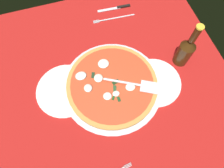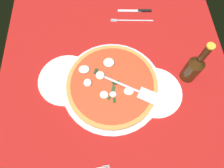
{
  "view_description": "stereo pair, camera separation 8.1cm",
  "coord_description": "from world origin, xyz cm",
  "px_view_note": "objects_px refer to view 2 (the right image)",
  "views": [
    {
      "loc": [
        11.27,
        34.77,
        75.93
      ],
      "look_at": [
        1.59,
        3.75,
        1.99
      ],
      "focal_mm": 31.08,
      "sensor_mm": 36.0,
      "label": 1
    },
    {
      "loc": [
        3.33,
        36.2,
        75.93
      ],
      "look_at": [
        1.59,
        3.75,
        1.99
      ],
      "focal_mm": 31.08,
      "sensor_mm": 36.0,
      "label": 2
    }
  ],
  "objects_px": {
    "dinner_plate_left": "(155,92)",
    "dinner_plate_right": "(66,79)",
    "place_setting_near": "(135,16)",
    "pizza_server": "(134,90)",
    "pizza": "(112,84)",
    "beer_bottle": "(194,67)"
  },
  "relations": [
    {
      "from": "dinner_plate_right",
      "to": "pizza_server",
      "type": "height_order",
      "value": "pizza_server"
    },
    {
      "from": "dinner_plate_left",
      "to": "place_setting_near",
      "type": "bearing_deg",
      "value": -84.36
    },
    {
      "from": "dinner_plate_right",
      "to": "place_setting_near",
      "type": "relative_size",
      "value": 1.14
    },
    {
      "from": "pizza",
      "to": "beer_bottle",
      "type": "xyz_separation_m",
      "value": [
        -0.33,
        -0.03,
        0.07
      ]
    },
    {
      "from": "dinner_plate_left",
      "to": "dinner_plate_right",
      "type": "xyz_separation_m",
      "value": [
        0.37,
        -0.08,
        0.0
      ]
    },
    {
      "from": "dinner_plate_right",
      "to": "place_setting_near",
      "type": "bearing_deg",
      "value": -134.43
    },
    {
      "from": "pizza",
      "to": "beer_bottle",
      "type": "height_order",
      "value": "beer_bottle"
    },
    {
      "from": "pizza",
      "to": "dinner_plate_right",
      "type": "bearing_deg",
      "value": -11.02
    },
    {
      "from": "dinner_plate_right",
      "to": "dinner_plate_left",
      "type": "bearing_deg",
      "value": 168.08
    },
    {
      "from": "dinner_plate_left",
      "to": "dinner_plate_right",
      "type": "height_order",
      "value": "same"
    },
    {
      "from": "place_setting_near",
      "to": "beer_bottle",
      "type": "height_order",
      "value": "beer_bottle"
    },
    {
      "from": "dinner_plate_right",
      "to": "pizza",
      "type": "bearing_deg",
      "value": 168.98
    },
    {
      "from": "place_setting_near",
      "to": "beer_bottle",
      "type": "distance_m",
      "value": 0.41
    },
    {
      "from": "pizza",
      "to": "dinner_plate_left",
      "type": "bearing_deg",
      "value": 167.11
    },
    {
      "from": "pizza_server",
      "to": "pizza",
      "type": "bearing_deg",
      "value": -176.62
    },
    {
      "from": "dinner_plate_left",
      "to": "dinner_plate_right",
      "type": "distance_m",
      "value": 0.38
    },
    {
      "from": "dinner_plate_right",
      "to": "place_setting_near",
      "type": "height_order",
      "value": "place_setting_near"
    },
    {
      "from": "dinner_plate_left",
      "to": "dinner_plate_right",
      "type": "bearing_deg",
      "value": -11.92
    },
    {
      "from": "dinner_plate_right",
      "to": "pizza",
      "type": "height_order",
      "value": "pizza"
    },
    {
      "from": "pizza_server",
      "to": "place_setting_near",
      "type": "bearing_deg",
      "value": 111.47
    },
    {
      "from": "dinner_plate_left",
      "to": "pizza_server",
      "type": "bearing_deg",
      "value": 0.11
    },
    {
      "from": "dinner_plate_left",
      "to": "place_setting_near",
      "type": "distance_m",
      "value": 0.42
    }
  ]
}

